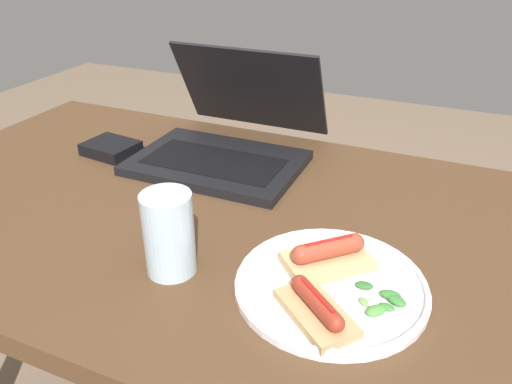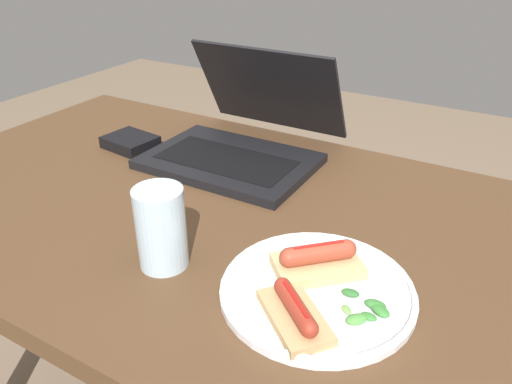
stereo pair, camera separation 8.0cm
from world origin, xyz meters
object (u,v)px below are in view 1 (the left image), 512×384
object	(u,v)px
laptop	(227,140)
external_drive	(111,148)
plate	(331,284)
drinking_glass	(169,234)

from	to	relation	value
laptop	external_drive	bearing A→B (deg)	-161.36
plate	external_drive	xyz separation A→B (m)	(-0.56, 0.25, 0.00)
drinking_glass	external_drive	xyz separation A→B (m)	(-0.34, 0.30, -0.05)
external_drive	plate	bearing A→B (deg)	-17.21
laptop	drinking_glass	xyz separation A→B (m)	(0.10, -0.38, 0.02)
plate	drinking_glass	size ratio (longest dim) A/B	2.14
laptop	drinking_glass	world-z (taller)	laptop
drinking_glass	laptop	bearing A→B (deg)	104.59
external_drive	drinking_glass	bearing A→B (deg)	-34.57
drinking_glass	external_drive	bearing A→B (deg)	138.71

